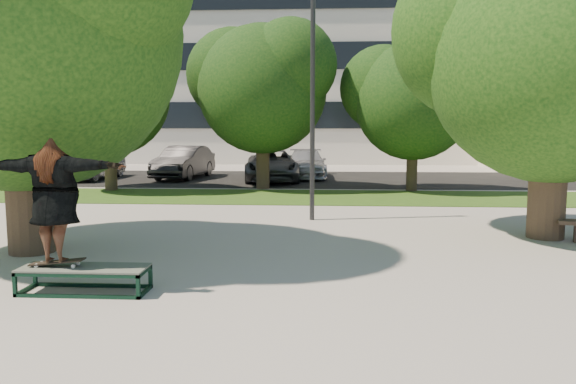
# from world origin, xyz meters

# --- Properties ---
(ground) EXTENTS (120.00, 120.00, 0.00)m
(ground) POSITION_xyz_m (0.00, 0.00, 0.00)
(ground) COLOR gray
(ground) RESTS_ON ground
(grass_strip) EXTENTS (30.00, 4.00, 0.02)m
(grass_strip) POSITION_xyz_m (1.00, 9.50, 0.01)
(grass_strip) COLOR #234614
(grass_strip) RESTS_ON ground
(asphalt_strip) EXTENTS (40.00, 8.00, 0.01)m
(asphalt_strip) POSITION_xyz_m (0.00, 16.00, 0.01)
(asphalt_strip) COLOR black
(asphalt_strip) RESTS_ON ground
(tree_left) EXTENTS (6.96, 5.95, 7.12)m
(tree_left) POSITION_xyz_m (-4.29, 1.09, 4.42)
(tree_left) COLOR #38281E
(tree_left) RESTS_ON ground
(tree_right) EXTENTS (6.24, 5.33, 6.51)m
(tree_right) POSITION_xyz_m (5.92, 3.08, 4.09)
(tree_right) COLOR #38281E
(tree_right) RESTS_ON ground
(bg_tree_left) EXTENTS (5.28, 4.51, 5.77)m
(bg_tree_left) POSITION_xyz_m (-6.57, 11.07, 3.73)
(bg_tree_left) COLOR #38281E
(bg_tree_left) RESTS_ON ground
(bg_tree_mid) EXTENTS (5.76, 4.92, 6.24)m
(bg_tree_mid) POSITION_xyz_m (-1.08, 12.08, 4.02)
(bg_tree_mid) COLOR #38281E
(bg_tree_mid) RESTS_ON ground
(bg_tree_right) EXTENTS (5.04, 4.31, 5.43)m
(bg_tree_right) POSITION_xyz_m (4.43, 11.57, 3.49)
(bg_tree_right) COLOR #38281E
(bg_tree_right) RESTS_ON ground
(lamppost) EXTENTS (0.25, 0.15, 6.11)m
(lamppost) POSITION_xyz_m (1.00, 5.00, 3.15)
(lamppost) COLOR #2D2D30
(lamppost) RESTS_ON ground
(office_building) EXTENTS (30.00, 14.12, 16.00)m
(office_building) POSITION_xyz_m (-2.00, 31.98, 8.00)
(office_building) COLOR beige
(office_building) RESTS_ON ground
(grind_box) EXTENTS (1.80, 0.60, 0.38)m
(grind_box) POSITION_xyz_m (-2.13, -1.45, 0.19)
(grind_box) COLOR black
(grind_box) RESTS_ON ground
(skater_rig) EXTENTS (2.16, 0.61, 1.83)m
(skater_rig) POSITION_xyz_m (-2.52, -1.45, 1.33)
(skater_rig) COLOR white
(skater_rig) RESTS_ON grind_box
(car_silver_a) EXTENTS (1.94, 4.35, 1.45)m
(car_silver_a) POSITION_xyz_m (-9.00, 15.29, 0.73)
(car_silver_a) COLOR #A1A1A6
(car_silver_a) RESTS_ON asphalt_strip
(car_dark) EXTENTS (2.07, 4.59, 1.46)m
(car_dark) POSITION_xyz_m (-5.00, 15.85, 0.73)
(car_dark) COLOR black
(car_dark) RESTS_ON asphalt_strip
(car_grey) EXTENTS (2.65, 4.99, 1.34)m
(car_grey) POSITION_xyz_m (-0.92, 15.02, 0.67)
(car_grey) COLOR #525256
(car_grey) RESTS_ON asphalt_strip
(car_silver_b) EXTENTS (1.98, 4.48, 1.28)m
(car_silver_b) POSITION_xyz_m (0.50, 16.50, 0.64)
(car_silver_b) COLOR silver
(car_silver_b) RESTS_ON asphalt_strip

